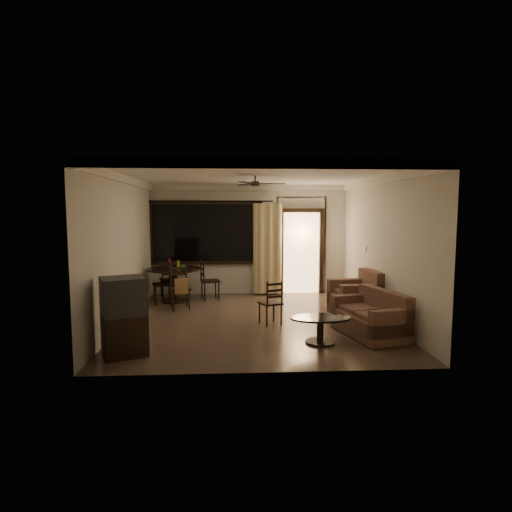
{
  "coord_description": "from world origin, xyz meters",
  "views": [
    {
      "loc": [
        -0.45,
        -8.2,
        2.13
      ],
      "look_at": [
        0.03,
        0.2,
        1.24
      ],
      "focal_mm": 30.0,
      "sensor_mm": 36.0,
      "label": 1
    }
  ],
  "objects": [
    {
      "name": "dining_chair_south",
      "position": [
        -1.58,
        1.01,
        0.31
      ],
      "size": [
        0.51,
        0.55,
        0.95
      ],
      "rotation": [
        0.0,
        0.0,
        0.26
      ],
      "color": "black",
      "rests_on": "ground"
    },
    {
      "name": "coffee_table",
      "position": [
        0.97,
        -1.52,
        0.29
      ],
      "size": [
        0.98,
        0.59,
        0.43
      ],
      "rotation": [
        0.0,
        0.0,
        -0.4
      ],
      "color": "black",
      "rests_on": "ground"
    },
    {
      "name": "dining_chair_west",
      "position": [
        -2.04,
        1.62,
        0.28
      ],
      "size": [
        0.51,
        0.51,
        0.95
      ],
      "rotation": [
        0.0,
        0.0,
        -1.31
      ],
      "color": "black",
      "rests_on": "ground"
    },
    {
      "name": "room_shell",
      "position": [
        0.59,
        1.77,
        1.83
      ],
      "size": [
        5.5,
        6.7,
        5.5
      ],
      "color": "beige",
      "rests_on": "ground"
    },
    {
      "name": "armchair",
      "position": [
        2.11,
        0.2,
        0.38
      ],
      "size": [
        1.0,
        1.0,
        0.91
      ],
      "rotation": [
        0.0,
        0.0,
        0.11
      ],
      "color": "#492422",
      "rests_on": "ground"
    },
    {
      "name": "dining_table",
      "position": [
        -1.8,
        1.84,
        0.63
      ],
      "size": [
        1.28,
        1.28,
        1.02
      ],
      "rotation": [
        0.0,
        0.0,
        0.26
      ],
      "color": "black",
      "rests_on": "ground"
    },
    {
      "name": "ground",
      "position": [
        0.0,
        0.0,
        0.0
      ],
      "size": [
        5.5,
        5.5,
        0.0
      ],
      "primitive_type": "plane",
      "color": "#7F6651",
      "rests_on": "ground"
    },
    {
      "name": "dining_chair_north",
      "position": [
        -2.0,
        2.29,
        0.28
      ],
      "size": [
        0.51,
        0.51,
        0.95
      ],
      "rotation": [
        0.0,
        0.0,
        3.4
      ],
      "color": "black",
      "rests_on": "ground"
    },
    {
      "name": "side_chair",
      "position": [
        0.28,
        -0.32,
        0.25
      ],
      "size": [
        0.49,
        0.49,
        0.85
      ],
      "rotation": [
        0.0,
        0.0,
        3.53
      ],
      "color": "black",
      "rests_on": "ground"
    },
    {
      "name": "dining_chair_east",
      "position": [
        -0.99,
        2.05,
        0.28
      ],
      "size": [
        0.51,
        0.51,
        0.95
      ],
      "rotation": [
        0.0,
        0.0,
        1.83
      ],
      "color": "black",
      "rests_on": "ground"
    },
    {
      "name": "tv_cabinet",
      "position": [
        -2.05,
        -1.92,
        0.59
      ],
      "size": [
        0.78,
        0.75,
        1.17
      ],
      "rotation": [
        0.0,
        0.0,
        0.42
      ],
      "color": "black",
      "rests_on": "ground"
    },
    {
      "name": "sofa",
      "position": [
        1.95,
        -1.16,
        0.3
      ],
      "size": [
        1.07,
        1.56,
        0.76
      ],
      "rotation": [
        0.0,
        0.0,
        0.24
      ],
      "color": "#492422",
      "rests_on": "ground"
    }
  ]
}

